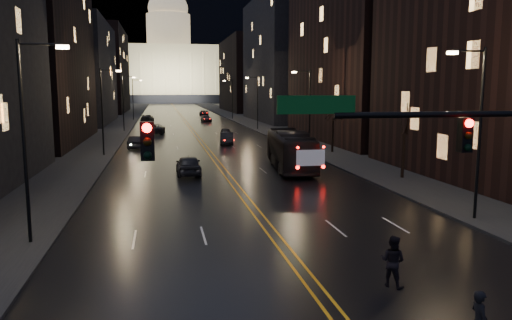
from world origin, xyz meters
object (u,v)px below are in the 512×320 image
oncoming_car_b (137,142)px  pedestrian_b (393,261)px  receding_car_a (227,138)px  bus (290,150)px  oncoming_car_a (189,165)px

oncoming_car_b → pedestrian_b: size_ratio=2.46×
receding_car_a → bus: bearing=-74.4°
bus → pedestrian_b: (-3.08, -25.88, -0.74)m
receding_car_a → pedestrian_b: bearing=-82.8°
oncoming_car_a → receding_car_a: (5.95, 21.45, -0.06)m
bus → pedestrian_b: bearing=-90.6°
pedestrian_b → bus: bearing=-48.3°
bus → receding_car_a: 20.31m
bus → oncoming_car_a: bearing=-165.1°
oncoming_car_a → oncoming_car_b: bearing=-75.9°
bus → receding_car_a: bearing=104.3°
receding_car_a → pedestrian_b: (-0.20, -45.96, 0.17)m
oncoming_car_a → oncoming_car_b: oncoming_car_a is taller
bus → pedestrian_b: 26.07m
oncoming_car_b → pedestrian_b: bearing=110.8°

